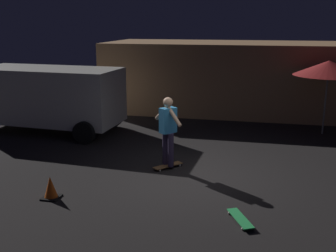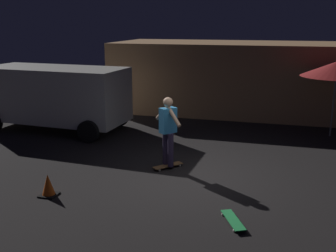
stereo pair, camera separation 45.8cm
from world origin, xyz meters
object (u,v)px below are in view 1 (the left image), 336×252
object	(u,v)px
skateboard_ridden	(168,166)
skater	(168,127)
parked_van	(48,95)
patio_umbrella	(329,68)
skateboard_spare	(240,219)
traffic_cone	(51,188)

from	to	relation	value
skateboard_ridden	skater	world-z (taller)	skater
parked_van	patio_umbrella	world-z (taller)	patio_umbrella
skateboard_spare	traffic_cone	world-z (taller)	traffic_cone
parked_van	skateboard_spare	xyz separation A→B (m)	(6.33, -4.87, -1.11)
skater	traffic_cone	world-z (taller)	skater
patio_umbrella	parked_van	bearing A→B (deg)	-169.92
skateboard_ridden	skater	bearing A→B (deg)	26.57
skateboard_ridden	skateboard_spare	distance (m)	2.99
parked_van	patio_umbrella	bearing A→B (deg)	10.08
parked_van	patio_umbrella	xyz separation A→B (m)	(8.59, 1.53, 0.91)
skater	traffic_cone	bearing A→B (deg)	-131.21
patio_umbrella	traffic_cone	distance (m)	8.87
skateboard_ridden	traffic_cone	xyz separation A→B (m)	(-1.92, -2.19, 0.16)
parked_van	skater	size ratio (longest dim) A/B	2.83
skater	patio_umbrella	bearing A→B (deg)	44.65
parked_van	skater	world-z (taller)	parked_van
traffic_cone	parked_van	bearing A→B (deg)	118.64
skater	parked_van	bearing A→B (deg)	150.69
skateboard_spare	patio_umbrella	bearing A→B (deg)	70.56
patio_umbrella	skateboard_spare	bearing A→B (deg)	-109.44
patio_umbrella	skateboard_ridden	xyz separation A→B (m)	(-4.10, -4.05, -2.02)
patio_umbrella	skateboard_ridden	size ratio (longest dim) A/B	3.18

